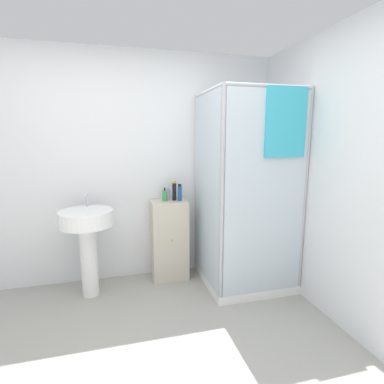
{
  "coord_description": "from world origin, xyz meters",
  "views": [
    {
      "loc": [
        -0.13,
        -1.67,
        1.59
      ],
      "look_at": [
        0.61,
        1.15,
        1.05
      ],
      "focal_mm": 28.0,
      "sensor_mm": 36.0,
      "label": 1
    }
  ],
  "objects_px": {
    "lotion_bottle_white": "(167,194)",
    "shampoo_bottle_tall_black": "(174,191)",
    "sink": "(87,232)",
    "shampoo_bottle_blue": "(180,193)",
    "soap_dispenser": "(165,195)"
  },
  "relations": [
    {
      "from": "soap_dispenser",
      "to": "shampoo_bottle_tall_black",
      "type": "distance_m",
      "value": 0.12
    },
    {
      "from": "soap_dispenser",
      "to": "shampoo_bottle_tall_black",
      "type": "relative_size",
      "value": 0.69
    },
    {
      "from": "lotion_bottle_white",
      "to": "shampoo_bottle_blue",
      "type": "bearing_deg",
      "value": -36.2
    },
    {
      "from": "soap_dispenser",
      "to": "lotion_bottle_white",
      "type": "distance_m",
      "value": 0.07
    },
    {
      "from": "soap_dispenser",
      "to": "lotion_bottle_white",
      "type": "height_order",
      "value": "lotion_bottle_white"
    },
    {
      "from": "shampoo_bottle_tall_black",
      "to": "lotion_bottle_white",
      "type": "xyz_separation_m",
      "value": [
        -0.07,
        0.05,
        -0.04
      ]
    },
    {
      "from": "sink",
      "to": "soap_dispenser",
      "type": "relative_size",
      "value": 6.81
    },
    {
      "from": "sink",
      "to": "soap_dispenser",
      "type": "xyz_separation_m",
      "value": [
        0.81,
        0.18,
        0.3
      ]
    },
    {
      "from": "sink",
      "to": "shampoo_bottle_blue",
      "type": "bearing_deg",
      "value": 8.65
    },
    {
      "from": "shampoo_bottle_tall_black",
      "to": "lotion_bottle_white",
      "type": "bearing_deg",
      "value": 141.95
    },
    {
      "from": "shampoo_bottle_blue",
      "to": "sink",
      "type": "bearing_deg",
      "value": -171.35
    },
    {
      "from": "soap_dispenser",
      "to": "lotion_bottle_white",
      "type": "bearing_deg",
      "value": 56.61
    },
    {
      "from": "soap_dispenser",
      "to": "shampoo_bottle_tall_black",
      "type": "xyz_separation_m",
      "value": [
        0.11,
        0.01,
        0.04
      ]
    },
    {
      "from": "sink",
      "to": "shampoo_bottle_blue",
      "type": "distance_m",
      "value": 1.04
    },
    {
      "from": "lotion_bottle_white",
      "to": "shampoo_bottle_tall_black",
      "type": "bearing_deg",
      "value": -38.05
    }
  ]
}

